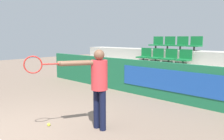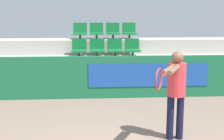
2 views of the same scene
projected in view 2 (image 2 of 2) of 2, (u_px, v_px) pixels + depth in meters
name	position (u px, v px, depth m)	size (l,w,h in m)	color
barrier_wall	(109.00, 77.00, 8.34)	(9.41, 0.14, 1.14)	#19603D
bleacher_tier_front	(108.00, 85.00, 8.92)	(9.01, 0.89, 0.46)	#ADA89E
bleacher_tier_middle	(106.00, 71.00, 9.75)	(9.01, 0.89, 0.92)	#ADA89E
bleacher_tier_back	(105.00, 59.00, 10.58)	(9.01, 0.89, 1.38)	#ADA89E
stadium_chair_0	(78.00, 68.00, 8.90)	(0.46, 0.43, 0.54)	#333333
stadium_chair_1	(98.00, 68.00, 8.93)	(0.46, 0.43, 0.54)	#333333
stadium_chair_2	(117.00, 68.00, 8.96)	(0.46, 0.43, 0.54)	#333333
stadium_chair_3	(136.00, 68.00, 9.00)	(0.46, 0.43, 0.54)	#333333
stadium_chair_4	(79.00, 48.00, 9.68)	(0.46, 0.43, 0.54)	#333333
stadium_chair_5	(97.00, 48.00, 9.72)	(0.46, 0.43, 0.54)	#333333
stadium_chair_6	(115.00, 48.00, 9.75)	(0.46, 0.43, 0.54)	#333333
stadium_chair_7	(132.00, 48.00, 9.78)	(0.46, 0.43, 0.54)	#333333
stadium_chair_8	(80.00, 32.00, 10.47)	(0.46, 0.43, 0.54)	#333333
stadium_chair_9	(97.00, 32.00, 10.50)	(0.46, 0.43, 0.54)	#333333
stadium_chair_10	(113.00, 31.00, 10.54)	(0.46, 0.43, 0.54)	#333333
stadium_chair_11	(129.00, 31.00, 10.57)	(0.46, 0.43, 0.54)	#333333
tennis_player	(176.00, 86.00, 5.52)	(0.81, 1.40, 1.63)	black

